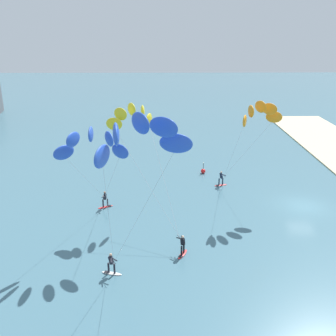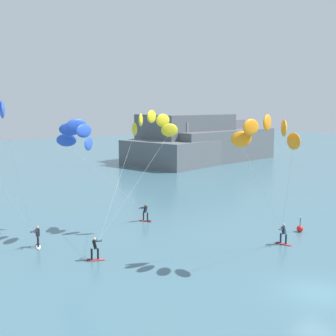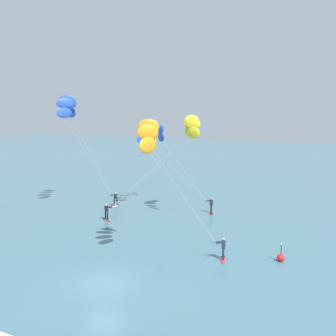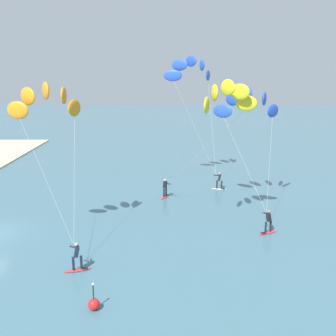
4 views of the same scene
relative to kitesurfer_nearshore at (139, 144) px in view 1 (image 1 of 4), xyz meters
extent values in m
plane|color=#426B7A|center=(15.00, -15.07, -10.90)|extent=(240.00, 240.00, 0.00)
ellipsoid|color=white|center=(4.17, 2.46, -10.86)|extent=(0.73, 1.54, 0.08)
cube|color=black|center=(4.27, 2.86, -10.81)|extent=(0.35, 0.34, 0.02)
cylinder|color=black|center=(4.11, 2.24, -10.43)|extent=(0.14, 0.14, 0.78)
cylinder|color=black|center=(4.23, 2.67, -10.43)|extent=(0.14, 0.14, 0.78)
cube|color=black|center=(4.17, 2.46, -9.74)|extent=(0.37, 0.39, 0.63)
sphere|color=tan|center=(4.17, 2.46, -9.32)|extent=(0.20, 0.20, 0.20)
cylinder|color=black|center=(3.70, 2.18, -9.59)|extent=(0.49, 0.31, 0.03)
cylinder|color=black|center=(3.99, 2.22, -9.56)|extent=(0.44, 0.53, 0.15)
cylinder|color=black|center=(3.88, 2.41, -9.56)|extent=(0.61, 0.18, 0.15)
ellipsoid|color=blue|center=(-1.25, 1.74, -0.27)|extent=(1.88, 0.77, 1.10)
ellipsoid|color=blue|center=(-0.85, 1.06, 0.74)|extent=(1.88, 0.58, 1.10)
ellipsoid|color=blue|center=(-0.17, -0.10, 1.13)|extent=(1.76, 1.22, 1.10)
ellipsoid|color=blue|center=(0.52, -1.26, 0.74)|extent=(1.37, 1.67, 1.10)
ellipsoid|color=blue|center=(0.92, -1.94, -0.27)|extent=(0.77, 1.88, 1.10)
cylinder|color=#B2B2B7|center=(1.22, 1.96, -5.08)|extent=(4.96, 0.46, 9.03)
cylinder|color=#B2B2B7|center=(2.31, 0.12, -5.08)|extent=(2.80, 4.14, 9.03)
ellipsoid|color=red|center=(20.37, -7.69, -10.86)|extent=(0.80, 1.54, 0.08)
cube|color=black|center=(20.24, -7.29, -10.81)|extent=(0.36, 0.35, 0.02)
cylinder|color=#192338|center=(20.43, -7.89, -10.43)|extent=(0.14, 0.14, 0.78)
cylinder|color=#192338|center=(20.30, -7.48, -10.43)|extent=(0.14, 0.14, 0.78)
cube|color=#192338|center=(20.37, -7.69, -9.74)|extent=(0.38, 0.40, 0.63)
sphere|color=tan|center=(20.37, -7.69, -9.32)|extent=(0.20, 0.20, 0.20)
cylinder|color=black|center=(19.88, -7.94, -9.59)|extent=(0.50, 0.28, 0.03)
cylinder|color=#192338|center=(20.17, -7.91, -9.56)|extent=(0.46, 0.51, 0.15)
cylinder|color=#192338|center=(20.07, -7.71, -9.56)|extent=(0.61, 0.15, 0.15)
ellipsoid|color=orange|center=(14.74, -8.63, -2.27)|extent=(1.54, 0.76, 1.10)
ellipsoid|color=orange|center=(15.04, -9.20, -1.45)|extent=(1.54, 0.45, 1.10)
ellipsoid|color=orange|center=(15.55, -10.18, -1.14)|extent=(1.49, 0.98, 1.10)
ellipsoid|color=orange|center=(16.05, -11.16, -1.45)|extent=(1.22, 1.37, 1.10)
ellipsoid|color=orange|center=(16.35, -11.73, -2.27)|extent=(0.76, 1.54, 1.10)
cylinder|color=#B2B2B7|center=(17.31, -8.28, -6.08)|extent=(5.15, 0.71, 7.02)
cylinder|color=#B2B2B7|center=(18.11, -9.83, -6.08)|extent=(3.55, 3.81, 7.02)
ellipsoid|color=red|center=(15.02, 4.38, -10.86)|extent=(1.00, 1.50, 0.08)
cube|color=black|center=(15.21, 4.02, -10.81)|extent=(0.38, 0.38, 0.02)
cylinder|color=black|center=(14.92, 4.58, -10.43)|extent=(0.14, 0.14, 0.78)
cylinder|color=black|center=(15.12, 4.19, -10.43)|extent=(0.14, 0.14, 0.78)
cube|color=black|center=(15.02, 4.38, -9.74)|extent=(0.41, 0.42, 0.63)
sphere|color=#9E7051|center=(15.02, 4.38, -9.32)|extent=(0.20, 0.20, 0.20)
cylinder|color=black|center=(14.47, 4.36, -9.59)|extent=(0.55, 0.06, 0.03)
cylinder|color=black|center=(14.75, 4.26, -9.56)|extent=(0.58, 0.33, 0.15)
cylinder|color=black|center=(14.74, 4.48, -9.56)|extent=(0.60, 0.28, 0.15)
ellipsoid|color=blue|center=(8.15, 6.10, -3.05)|extent=(1.56, 1.45, 1.10)
ellipsoid|color=blue|center=(8.19, 5.33, -2.08)|extent=(1.81, 0.90, 1.10)
ellipsoid|color=blue|center=(8.26, 4.03, -1.70)|extent=(1.82, 0.41, 1.10)
ellipsoid|color=blue|center=(8.33, 2.72, -2.08)|extent=(1.77, 1.07, 1.10)
ellipsoid|color=blue|center=(8.37, 1.95, -3.05)|extent=(1.45, 1.56, 1.10)
cylinder|color=#B2B2B7|center=(11.31, 5.23, -6.47)|extent=(6.34, 1.76, 6.24)
cylinder|color=#B2B2B7|center=(11.42, 3.15, -6.47)|extent=(6.12, 2.42, 6.24)
ellipsoid|color=red|center=(6.54, -2.73, -10.86)|extent=(1.50, 0.99, 0.08)
cube|color=black|center=(6.17, -2.54, -10.81)|extent=(0.38, 0.38, 0.02)
cylinder|color=black|center=(6.73, -2.82, -10.43)|extent=(0.14, 0.14, 0.78)
cylinder|color=black|center=(6.34, -2.63, -10.43)|extent=(0.14, 0.14, 0.78)
cube|color=black|center=(6.54, -2.73, -9.74)|extent=(0.42, 0.41, 0.63)
sphere|color=beige|center=(6.54, -2.73, -9.32)|extent=(0.20, 0.20, 0.20)
cylinder|color=black|center=(7.02, -2.46, -9.59)|extent=(0.49, 0.30, 0.03)
cylinder|color=black|center=(6.72, -2.50, -9.56)|extent=(0.45, 0.53, 0.15)
cylinder|color=black|center=(6.83, -2.69, -9.56)|extent=(0.61, 0.17, 0.15)
ellipsoid|color=yellow|center=(14.74, -0.03, -2.10)|extent=(1.50, 0.70, 1.10)
ellipsoid|color=yellow|center=(14.44, 0.51, -1.31)|extent=(1.49, 0.49, 1.10)
ellipsoid|color=yellow|center=(13.92, 1.43, -1.00)|extent=(1.43, 1.00, 1.10)
ellipsoid|color=yellow|center=(13.39, 2.36, -1.31)|extent=(1.15, 1.35, 1.10)
ellipsoid|color=yellow|center=(13.09, 2.90, -2.10)|extent=(0.70, 1.50, 1.10)
cylinder|color=#B2B2B7|center=(10.88, -1.24, -5.99)|extent=(7.74, 2.44, 7.20)
cylinder|color=#B2B2B7|center=(10.05, 0.22, -5.99)|extent=(6.09, 5.37, 7.20)
sphere|color=red|center=(24.22, -6.12, -10.62)|extent=(0.56, 0.56, 0.56)
cylinder|color=#262628|center=(24.22, -6.12, -9.99)|extent=(0.06, 0.06, 0.70)
sphere|color=#F2F2CC|center=(24.22, -6.12, -9.58)|extent=(0.12, 0.12, 0.12)
camera|label=1|loc=(-19.07, -1.19, 5.62)|focal=41.14mm
camera|label=2|loc=(-6.29, -30.95, 0.16)|focal=48.18mm
camera|label=3|loc=(28.96, -34.28, 0.01)|focal=42.10mm
camera|label=4|loc=(41.11, -2.83, -0.12)|focal=43.04mm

